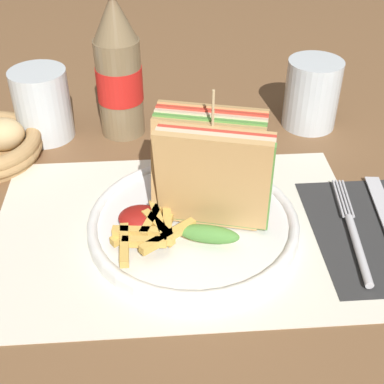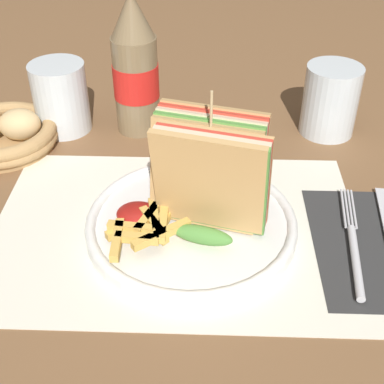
{
  "view_description": "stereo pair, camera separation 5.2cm",
  "coord_description": "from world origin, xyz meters",
  "px_view_note": "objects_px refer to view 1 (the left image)",
  "views": [
    {
      "loc": [
        -0.01,
        -0.45,
        0.41
      ],
      "look_at": [
        0.03,
        0.04,
        0.04
      ],
      "focal_mm": 50.0,
      "sensor_mm": 36.0,
      "label": 1
    },
    {
      "loc": [
        0.05,
        -0.45,
        0.41
      ],
      "look_at": [
        0.03,
        0.04,
        0.04
      ],
      "focal_mm": 50.0,
      "sensor_mm": 36.0,
      "label": 2
    }
  ],
  "objects_px": {
    "club_sandwich": "(211,174)",
    "coke_bottle_near": "(118,70)",
    "glass_far": "(42,104)",
    "plate_main": "(193,223)",
    "fork": "(355,237)",
    "glass_near": "(312,94)"
  },
  "relations": [
    {
      "from": "coke_bottle_near",
      "to": "glass_near",
      "type": "xyz_separation_m",
      "value": [
        0.28,
        -0.0,
        -0.05
      ]
    },
    {
      "from": "coke_bottle_near",
      "to": "glass_far",
      "type": "distance_m",
      "value": 0.12
    },
    {
      "from": "glass_far",
      "to": "coke_bottle_near",
      "type": "bearing_deg",
      "value": 2.53
    },
    {
      "from": "coke_bottle_near",
      "to": "glass_far",
      "type": "relative_size",
      "value": 2.22
    },
    {
      "from": "plate_main",
      "to": "glass_far",
      "type": "height_order",
      "value": "glass_far"
    },
    {
      "from": "plate_main",
      "to": "coke_bottle_near",
      "type": "xyz_separation_m",
      "value": [
        -0.09,
        0.23,
        0.09
      ]
    },
    {
      "from": "plate_main",
      "to": "glass_far",
      "type": "xyz_separation_m",
      "value": [
        -0.2,
        0.23,
        0.04
      ]
    },
    {
      "from": "glass_near",
      "to": "coke_bottle_near",
      "type": "bearing_deg",
      "value": 179.98
    },
    {
      "from": "fork",
      "to": "coke_bottle_near",
      "type": "xyz_separation_m",
      "value": [
        -0.27,
        0.27,
        0.09
      ]
    },
    {
      "from": "club_sandwich",
      "to": "coke_bottle_near",
      "type": "relative_size",
      "value": 0.7
    },
    {
      "from": "plate_main",
      "to": "fork",
      "type": "distance_m",
      "value": 0.18
    },
    {
      "from": "coke_bottle_near",
      "to": "plate_main",
      "type": "bearing_deg",
      "value": -69.46
    },
    {
      "from": "fork",
      "to": "coke_bottle_near",
      "type": "relative_size",
      "value": 0.8
    },
    {
      "from": "plate_main",
      "to": "glass_far",
      "type": "relative_size",
      "value": 2.37
    },
    {
      "from": "coke_bottle_near",
      "to": "club_sandwich",
      "type": "bearing_deg",
      "value": -65.28
    },
    {
      "from": "plate_main",
      "to": "club_sandwich",
      "type": "relative_size",
      "value": 1.52
    },
    {
      "from": "fork",
      "to": "glass_far",
      "type": "relative_size",
      "value": 1.78
    },
    {
      "from": "glass_near",
      "to": "glass_far",
      "type": "relative_size",
      "value": 1.0
    },
    {
      "from": "club_sandwich",
      "to": "glass_near",
      "type": "distance_m",
      "value": 0.29
    },
    {
      "from": "club_sandwich",
      "to": "coke_bottle_near",
      "type": "bearing_deg",
      "value": 114.72
    },
    {
      "from": "plate_main",
      "to": "fork",
      "type": "relative_size",
      "value": 1.33
    },
    {
      "from": "plate_main",
      "to": "coke_bottle_near",
      "type": "bearing_deg",
      "value": 110.54
    }
  ]
}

